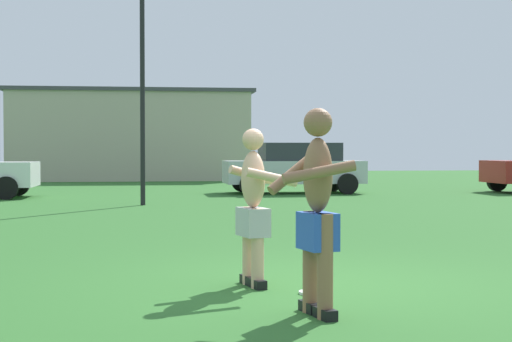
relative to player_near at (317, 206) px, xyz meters
The scene contains 7 objects.
ground_plane 1.72m from the player_near, 78.72° to the left, with size 80.00×80.00×0.00m, color #2D6628.
player_near is the anchor object (origin of this frame).
player_in_gray 1.50m from the player_near, 103.39° to the left, with size 0.68×0.73×1.61m.
frisbee 1.34m from the player_near, 80.70° to the left, with size 0.26×0.26×0.03m, color white.
car_silver_far_end 17.97m from the player_near, 80.34° to the left, with size 4.35×2.11×1.58m.
lamp_post 13.45m from the player_near, 97.16° to the left, with size 0.60×0.24×6.00m.
outbuilding_behind_lot 29.40m from the player_near, 94.66° to the left, with size 10.75×4.79×4.00m.
Camera 1 is at (-1.62, -7.80, 1.40)m, focal length 54.75 mm.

